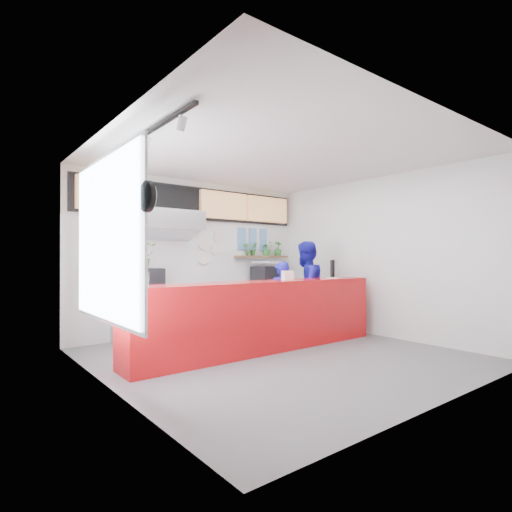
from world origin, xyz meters
TOP-DOWN VIEW (x-y plane):
  - floor at (0.00, 0.00)m, footprint 5.00×5.00m
  - ceiling at (0.00, 0.00)m, footprint 5.00×5.00m
  - wall_back at (0.00, 2.50)m, footprint 5.00×0.00m
  - wall_left at (-2.50, 0.00)m, footprint 0.00×5.00m
  - wall_right at (2.50, 0.00)m, footprint 0.00×5.00m
  - service_counter at (0.00, 0.40)m, footprint 4.50×0.60m
  - cream_band at (0.00, 2.49)m, footprint 5.00×0.02m
  - prep_bench at (-0.80, 2.20)m, footprint 1.80×0.60m
  - panini_oven at (-1.08, 2.20)m, footprint 0.53×0.53m
  - extraction_hood at (-0.80, 2.15)m, footprint 1.20×0.70m
  - hood_lip at (-0.80, 2.15)m, footprint 1.20×0.69m
  - right_bench at (1.50, 2.20)m, footprint 1.80×0.60m
  - espresso_machine at (1.57, 2.20)m, footprint 0.66×0.52m
  - espresso_tray at (1.57, 2.20)m, footprint 0.74×0.65m
  - herb_shelf at (1.60, 2.40)m, footprint 1.40×0.18m
  - menu_board_far_left at (-1.75, 2.38)m, footprint 1.10×0.10m
  - menu_board_mid_left at (-0.59, 2.38)m, footprint 1.10×0.10m
  - menu_board_mid_right at (0.57, 2.38)m, footprint 1.10×0.10m
  - menu_board_far_right at (1.73, 2.38)m, footprint 1.10×0.10m
  - soffit at (0.00, 2.46)m, footprint 4.80×0.04m
  - window_pane at (-2.47, 0.30)m, footprint 0.04×2.20m
  - window_frame at (-2.45, 0.30)m, footprint 0.03×2.30m
  - wall_clock_rim at (-2.46, -0.90)m, footprint 0.05×0.30m
  - wall_clock_face at (-2.43, -0.90)m, footprint 0.02×0.26m
  - track_rail at (-2.10, 0.00)m, footprint 0.05×2.40m
  - dec_plate_a at (0.15, 2.47)m, footprint 0.24×0.03m
  - dec_plate_b at (0.45, 2.47)m, footprint 0.24×0.03m
  - dec_plate_c at (0.15, 2.47)m, footprint 0.24×0.03m
  - dec_plate_d at (0.50, 2.47)m, footprint 0.24×0.03m
  - photo_frame_a at (1.10, 2.48)m, footprint 0.20×0.02m
  - photo_frame_b at (1.40, 2.48)m, footprint 0.20×0.02m
  - photo_frame_c at (1.70, 2.48)m, footprint 0.20×0.02m
  - photo_frame_d at (1.10, 2.48)m, footprint 0.20×0.02m
  - photo_frame_e at (1.40, 2.48)m, footprint 0.20×0.02m
  - photo_frame_f at (1.70, 2.48)m, footprint 0.20×0.02m
  - staff_center at (0.80, 0.87)m, footprint 0.58×0.46m
  - staff_right at (1.55, 0.99)m, footprint 0.99×0.84m
  - herb_a at (1.17, 2.40)m, footprint 0.17×0.15m
  - herb_b at (1.37, 2.40)m, footprint 0.18×0.15m
  - herb_c at (1.74, 2.40)m, footprint 0.31×0.28m
  - herb_d at (2.07, 2.40)m, footprint 0.21×0.19m
  - glass_vase at (-2.01, 0.31)m, footprint 0.18×0.18m
  - basil_vase at (-2.01, 0.31)m, footprint 0.34×0.30m
  - napkin_holder at (0.50, 0.37)m, footprint 0.19×0.14m
  - white_plate at (1.60, 0.36)m, footprint 0.27×0.27m
  - pepper_mill at (1.60, 0.36)m, footprint 0.08×0.08m

SIDE VIEW (x-z plane):
  - floor at x=0.00m, z-range 0.00..0.00m
  - prep_bench at x=-0.80m, z-range 0.00..0.90m
  - right_bench at x=1.50m, z-range 0.00..0.90m
  - service_counter at x=0.00m, z-range 0.00..1.10m
  - staff_center at x=0.80m, z-range 0.00..1.40m
  - staff_right at x=1.55m, z-range 0.00..1.79m
  - espresso_machine at x=1.57m, z-range 0.90..1.28m
  - panini_oven at x=-1.08m, z-range 0.90..1.28m
  - white_plate at x=1.60m, z-range 1.10..1.12m
  - napkin_holder at x=0.50m, z-range 1.10..1.26m
  - glass_vase at x=-2.01m, z-range 1.10..1.29m
  - pepper_mill at x=1.60m, z-range 1.11..1.43m
  - espresso_tray at x=1.57m, z-range 1.35..1.41m
  - dec_plate_c at x=0.15m, z-range 1.33..1.57m
  - basil_vase at x=-2.01m, z-range 1.32..1.65m
  - wall_back at x=0.00m, z-range -1.00..4.00m
  - wall_left at x=-2.50m, z-range -1.00..4.00m
  - wall_right at x=2.50m, z-range -1.00..4.00m
  - herb_shelf at x=1.60m, z-range 1.48..1.52m
  - dec_plate_b at x=0.45m, z-range 1.53..1.77m
  - herb_a at x=1.17m, z-range 1.52..1.80m
  - herb_b at x=1.37m, z-range 1.52..1.81m
  - herb_c at x=1.74m, z-range 1.52..1.84m
  - herb_d at x=2.07m, z-range 1.52..1.85m
  - window_pane at x=-2.47m, z-range 0.75..2.65m
  - window_frame at x=-2.45m, z-range 0.70..2.70m
  - dec_plate_a at x=0.15m, z-range 1.63..1.87m
  - photo_frame_d at x=1.10m, z-range 1.62..1.88m
  - photo_frame_e at x=1.40m, z-range 1.62..1.88m
  - photo_frame_f at x=1.70m, z-range 1.62..1.88m
  - dec_plate_d at x=0.50m, z-range 1.78..2.02m
  - hood_lip at x=-0.80m, z-range 1.79..2.11m
  - photo_frame_a at x=1.10m, z-range 1.88..2.12m
  - photo_frame_b at x=1.40m, z-range 1.88..2.12m
  - photo_frame_c at x=1.70m, z-range 1.88..2.12m
  - wall_clock_rim at x=-2.46m, z-range 1.90..2.20m
  - wall_clock_face at x=-2.43m, z-range 1.92..2.18m
  - extraction_hood at x=-0.80m, z-range 1.98..2.32m
  - menu_board_far_left at x=-1.75m, z-range 2.27..2.82m
  - menu_board_mid_left at x=-0.59m, z-range 2.27..2.82m
  - menu_board_mid_right at x=0.57m, z-range 2.27..2.82m
  - menu_board_far_right at x=1.73m, z-range 2.27..2.82m
  - soffit at x=0.00m, z-range 2.22..2.88m
  - cream_band at x=0.00m, z-range 2.20..3.00m
  - track_rail at x=-2.10m, z-range 2.92..2.96m
  - ceiling at x=0.00m, z-range 3.00..3.00m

